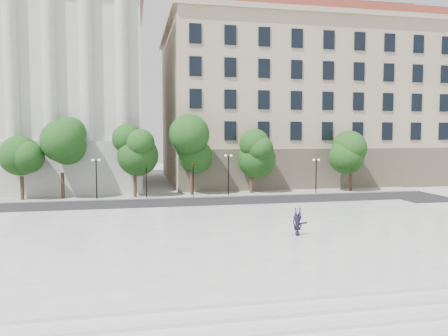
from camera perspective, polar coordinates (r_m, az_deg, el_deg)
The scene contains 13 objects.
ground at distance 24.26m, azimuth -4.45°, elevation -11.47°, with size 160.00×160.00×0.00m, color beige.
plaza at distance 27.09m, azimuth -5.27°, elevation -9.30°, with size 44.00×22.00×0.45m, color white.
street at distance 41.79m, azimuth -7.59°, elevation -4.80°, with size 60.00×8.00×0.02m, color black.
far_sidewalk at distance 47.71m, azimuth -8.12°, elevation -3.61°, with size 60.00×4.00×0.12m, color #9E9B92.
building_west at distance 63.64m, azimuth -24.81°, elevation 9.58°, with size 31.50×27.65×25.60m.
building_east at distance 66.34m, azimuth 8.61°, elevation 8.18°, with size 36.00×26.15×23.00m.
traffic_light_west at distance 45.58m, azimuth -10.13°, elevation 0.53°, with size 0.89×1.65×4.16m.
traffic_light_east at distance 45.97m, azimuth -4.06°, elevation 0.69°, with size 0.44×1.77×4.21m.
person_lying at distance 27.35m, azimuth 9.56°, elevation -8.23°, with size 0.62×0.41×1.71m, color black.
skateboard at distance 31.06m, azimuth 10.24°, elevation -7.10°, with size 0.72×0.18×0.07m, color black.
plaza_steps at distance 15.93m, azimuth -0.13°, elevation -19.64°, with size 44.00×3.00×0.30m.
street_trees at distance 47.27m, azimuth -4.08°, elevation 2.36°, with size 39.65×4.58×7.73m.
lamp_posts at distance 46.00m, azimuth -8.24°, elevation -0.26°, with size 35.33×0.28×4.55m.
Camera 1 is at (-2.93, -23.17, 6.58)m, focal length 35.00 mm.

